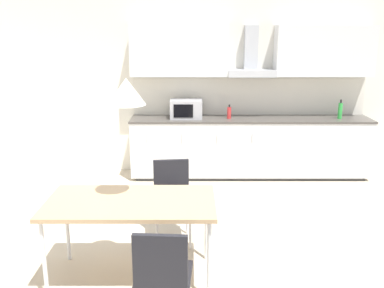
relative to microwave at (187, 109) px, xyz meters
The scene contains 12 objects.
ground_plane 2.90m from the microwave, 94.03° to the right, with size 9.41×8.97×0.02m, color beige.
wall_back 0.53m from the microwave, 118.66° to the left, with size 7.53×0.10×2.84m, color silver.
kitchen_counter 1.15m from the microwave, ahead, with size 3.64×0.62×0.92m.
backsplash_tile 1.03m from the microwave, 16.24° to the left, with size 3.62×0.02×0.58m, color silver.
upper_wall_cabinets 1.30m from the microwave, ahead, with size 3.62×0.40×0.75m.
microwave is the anchor object (origin of this frame).
bottle_red 0.65m from the microwave, ahead, with size 0.06×0.06×0.21m.
bottle_green 2.32m from the microwave, ahead, with size 0.06×0.06×0.29m.
dining_table 2.95m from the microwave, 98.84° to the right, with size 1.48×0.79×0.76m.
chair_near_right 3.71m from the microwave, 91.91° to the right, with size 0.43×0.43×0.87m.
chair_far_right 2.19m from the microwave, 93.40° to the right, with size 0.44×0.44×0.87m.
pendant_lamp 3.00m from the microwave, 98.84° to the right, with size 0.32×0.32×0.22m, color silver.
Camera 1 is at (0.28, -3.70, 2.19)m, focal length 40.00 mm.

